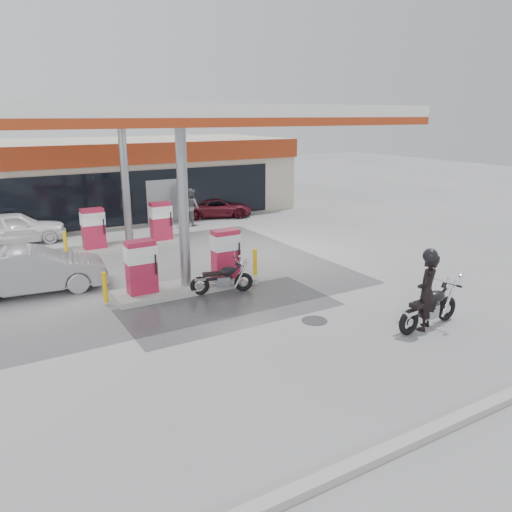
{
  "coord_description": "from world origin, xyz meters",
  "views": [
    {
      "loc": [
        -5.62,
        -11.85,
        5.32
      ],
      "look_at": [
        1.73,
        0.63,
        1.2
      ],
      "focal_mm": 35.0,
      "sensor_mm": 36.0,
      "label": 1
    }
  ],
  "objects_px": {
    "pump_island_near": "(186,269)",
    "attendant": "(191,207)",
    "pump_island_far": "(129,231)",
    "parked_motorcycle": "(223,279)",
    "main_motorcycle": "(430,308)",
    "parked_car_right": "(218,207)",
    "biker_main": "(427,292)",
    "hatchback_silver": "(33,270)",
    "sedan_white": "(15,228)"
  },
  "relations": [
    {
      "from": "pump_island_near",
      "to": "attendant",
      "type": "xyz_separation_m",
      "value": [
        4.0,
        8.8,
        0.2
      ]
    },
    {
      "from": "pump_island_far",
      "to": "attendant",
      "type": "relative_size",
      "value": 2.81
    },
    {
      "from": "parked_motorcycle",
      "to": "main_motorcycle",
      "type": "bearing_deg",
      "value": -40.49
    },
    {
      "from": "pump_island_near",
      "to": "main_motorcycle",
      "type": "distance_m",
      "value": 7.24
    },
    {
      "from": "main_motorcycle",
      "to": "parked_car_right",
      "type": "xyz_separation_m",
      "value": [
        1.75,
        15.81,
        -0.01
      ]
    },
    {
      "from": "biker_main",
      "to": "hatchback_silver",
      "type": "bearing_deg",
      "value": -73.55
    },
    {
      "from": "main_motorcycle",
      "to": "parked_motorcycle",
      "type": "xyz_separation_m",
      "value": [
        -3.43,
        5.0,
        -0.06
      ]
    },
    {
      "from": "main_motorcycle",
      "to": "biker_main",
      "type": "relative_size",
      "value": 1.12
    },
    {
      "from": "parked_motorcycle",
      "to": "pump_island_far",
      "type": "bearing_deg",
      "value": 112.38
    },
    {
      "from": "biker_main",
      "to": "hatchback_silver",
      "type": "distance_m",
      "value": 11.51
    },
    {
      "from": "main_motorcycle",
      "to": "attendant",
      "type": "height_order",
      "value": "attendant"
    },
    {
      "from": "pump_island_near",
      "to": "biker_main",
      "type": "relative_size",
      "value": 2.57
    },
    {
      "from": "biker_main",
      "to": "hatchback_silver",
      "type": "height_order",
      "value": "biker_main"
    },
    {
      "from": "pump_island_far",
      "to": "sedan_white",
      "type": "distance_m",
      "value": 5.09
    },
    {
      "from": "main_motorcycle",
      "to": "sedan_white",
      "type": "bearing_deg",
      "value": 113.94
    },
    {
      "from": "pump_island_far",
      "to": "sedan_white",
      "type": "height_order",
      "value": "pump_island_far"
    },
    {
      "from": "main_motorcycle",
      "to": "biker_main",
      "type": "distance_m",
      "value": 0.53
    },
    {
      "from": "biker_main",
      "to": "hatchback_silver",
      "type": "xyz_separation_m",
      "value": [
        -8.24,
        8.03,
        -0.29
      ]
    },
    {
      "from": "attendant",
      "to": "parked_car_right",
      "type": "relative_size",
      "value": 0.5
    },
    {
      "from": "parked_motorcycle",
      "to": "hatchback_silver",
      "type": "height_order",
      "value": "hatchback_silver"
    },
    {
      "from": "parked_motorcycle",
      "to": "attendant",
      "type": "height_order",
      "value": "attendant"
    },
    {
      "from": "parked_motorcycle",
      "to": "attendant",
      "type": "xyz_separation_m",
      "value": [
        3.12,
        9.61,
        0.47
      ]
    },
    {
      "from": "pump_island_near",
      "to": "main_motorcycle",
      "type": "height_order",
      "value": "pump_island_near"
    },
    {
      "from": "attendant",
      "to": "parked_car_right",
      "type": "distance_m",
      "value": 2.42
    },
    {
      "from": "pump_island_far",
      "to": "parked_car_right",
      "type": "bearing_deg",
      "value": 33.42
    },
    {
      "from": "pump_island_near",
      "to": "parked_motorcycle",
      "type": "height_order",
      "value": "pump_island_near"
    },
    {
      "from": "main_motorcycle",
      "to": "parked_car_right",
      "type": "distance_m",
      "value": 15.9
    },
    {
      "from": "pump_island_near",
      "to": "sedan_white",
      "type": "relative_size",
      "value": 1.27
    },
    {
      "from": "hatchback_silver",
      "to": "parked_car_right",
      "type": "height_order",
      "value": "hatchback_silver"
    },
    {
      "from": "main_motorcycle",
      "to": "parked_motorcycle",
      "type": "height_order",
      "value": "main_motorcycle"
    },
    {
      "from": "sedan_white",
      "to": "hatchback_silver",
      "type": "relative_size",
      "value": 0.94
    },
    {
      "from": "attendant",
      "to": "hatchback_silver",
      "type": "xyz_separation_m",
      "value": [
        -8.12,
        -6.6,
        -0.2
      ]
    },
    {
      "from": "pump_island_far",
      "to": "biker_main",
      "type": "height_order",
      "value": "biker_main"
    },
    {
      "from": "hatchback_silver",
      "to": "main_motorcycle",
      "type": "bearing_deg",
      "value": -127.09
    },
    {
      "from": "pump_island_far",
      "to": "biker_main",
      "type": "bearing_deg",
      "value": -70.82
    },
    {
      "from": "pump_island_near",
      "to": "parked_motorcycle",
      "type": "relative_size",
      "value": 2.65
    },
    {
      "from": "parked_motorcycle",
      "to": "attendant",
      "type": "relative_size",
      "value": 1.06
    },
    {
      "from": "parked_motorcycle",
      "to": "sedan_white",
      "type": "distance_m",
      "value": 11.12
    },
    {
      "from": "pump_island_near",
      "to": "sedan_white",
      "type": "bearing_deg",
      "value": 113.28
    },
    {
      "from": "pump_island_far",
      "to": "parked_car_right",
      "type": "relative_size",
      "value": 1.41
    },
    {
      "from": "hatchback_silver",
      "to": "attendant",
      "type": "bearing_deg",
      "value": -44.49
    },
    {
      "from": "pump_island_far",
      "to": "main_motorcycle",
      "type": "xyz_separation_m",
      "value": [
        4.31,
        -11.81,
        -0.2
      ]
    },
    {
      "from": "pump_island_far",
      "to": "sedan_white",
      "type": "bearing_deg",
      "value": 141.04
    },
    {
      "from": "main_motorcycle",
      "to": "parked_car_right",
      "type": "bearing_deg",
      "value": 78.77
    },
    {
      "from": "pump_island_far",
      "to": "attendant",
      "type": "xyz_separation_m",
      "value": [
        4.0,
        2.8,
        0.2
      ]
    },
    {
      "from": "parked_motorcycle",
      "to": "hatchback_silver",
      "type": "xyz_separation_m",
      "value": [
        -5.0,
        3.01,
        0.26
      ]
    },
    {
      "from": "parked_motorcycle",
      "to": "sedan_white",
      "type": "height_order",
      "value": "sedan_white"
    },
    {
      "from": "main_motorcycle",
      "to": "parked_motorcycle",
      "type": "bearing_deg",
      "value": 119.56
    },
    {
      "from": "sedan_white",
      "to": "main_motorcycle",
      "type": "bearing_deg",
      "value": -145.56
    },
    {
      "from": "parked_motorcycle",
      "to": "parked_car_right",
      "type": "distance_m",
      "value": 11.99
    }
  ]
}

